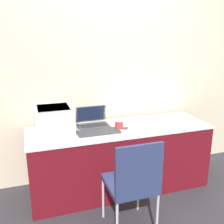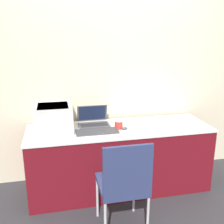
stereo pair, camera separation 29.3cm
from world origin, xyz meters
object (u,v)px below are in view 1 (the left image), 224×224
Objects in this scene: laptop_left at (93,121)px; printer at (54,118)px; coffee_cup at (119,124)px; chair at (133,181)px; external_keyboard at (99,132)px; mouse at (125,128)px.

printer is at bearing -168.32° from laptop_left.
chair is (-0.13, -0.73, -0.27)m from coffee_cup.
chair is at bearing -79.69° from external_keyboard.
printer is 1.08m from chair.
printer is at bearing 169.12° from mouse.
chair is at bearing -55.65° from printer.
laptop_left is 3.68× the size of coffee_cup.
external_keyboard is at bearing -176.08° from mouse.
mouse is 0.75m from chair.
coffee_cup is 0.08m from mouse.
external_keyboard is at bearing -20.44° from printer.
coffee_cup reaches higher than mouse.
chair is (0.12, -0.93, -0.27)m from laptop_left.
coffee_cup is (0.25, -0.19, -0.00)m from laptop_left.
laptop_left reaches higher than chair.
printer is at bearing 124.35° from chair.
laptop_left is 5.04× the size of mouse.
chair is at bearing -100.25° from coffee_cup.
coffee_cup is (0.25, 0.07, 0.04)m from external_keyboard.
external_keyboard is at bearing 100.31° from chair.
mouse is at bearing 3.92° from external_keyboard.
laptop_left reaches higher than external_keyboard.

